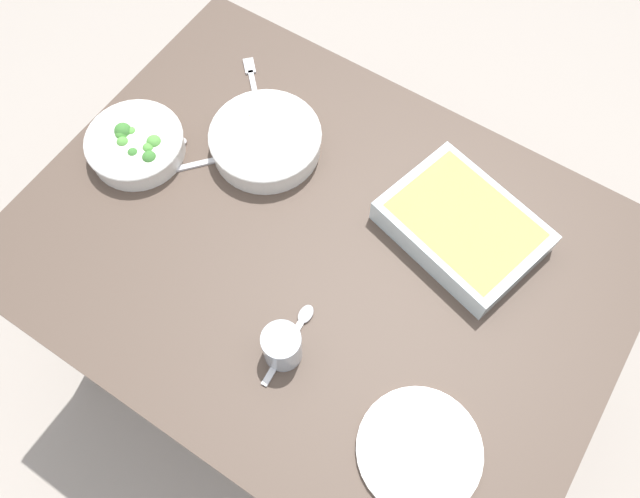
{
  "coord_description": "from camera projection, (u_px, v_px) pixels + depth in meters",
  "views": [
    {
      "loc": [
        0.3,
        -0.46,
        1.88
      ],
      "look_at": [
        0.0,
        0.0,
        0.74
      ],
      "focal_mm": 35.4,
      "sensor_mm": 36.0,
      "label": 1
    }
  ],
  "objects": [
    {
      "name": "ground_plane",
      "position": [
        320.0,
        354.0,
        1.93
      ],
      "size": [
        6.0,
        6.0,
        0.0
      ],
      "primitive_type": "plane",
      "color": "#9E9389"
    },
    {
      "name": "dining_table",
      "position": [
        320.0,
        267.0,
        1.34
      ],
      "size": [
        1.2,
        0.9,
        0.74
      ],
      "color": "#4C3D33",
      "rests_on": "ground_plane"
    },
    {
      "name": "stew_bowl",
      "position": [
        266.0,
        140.0,
        1.34
      ],
      "size": [
        0.24,
        0.24,
        0.06
      ],
      "color": "silver",
      "rests_on": "dining_table"
    },
    {
      "name": "broccoli_bowl",
      "position": [
        136.0,
        144.0,
        1.34
      ],
      "size": [
        0.21,
        0.21,
        0.07
      ],
      "color": "silver",
      "rests_on": "dining_table"
    },
    {
      "name": "baking_dish",
      "position": [
        463.0,
        226.0,
        1.25
      ],
      "size": [
        0.35,
        0.29,
        0.06
      ],
      "color": "silver",
      "rests_on": "dining_table"
    },
    {
      "name": "drink_cup",
      "position": [
        282.0,
        347.0,
        1.14
      ],
      "size": [
        0.07,
        0.07,
        0.08
      ],
      "color": "#B2BCC6",
      "rests_on": "dining_table"
    },
    {
      "name": "side_plate",
      "position": [
        419.0,
        450.0,
        1.09
      ],
      "size": [
        0.22,
        0.22,
        0.01
      ],
      "primitive_type": "cylinder",
      "color": "silver",
      "rests_on": "dining_table"
    },
    {
      "name": "spoon_by_stew",
      "position": [
        225.0,
        158.0,
        1.35
      ],
      "size": [
        0.13,
        0.14,
        0.01
      ],
      "color": "silver",
      "rests_on": "dining_table"
    },
    {
      "name": "spoon_by_broccoli",
      "position": [
        159.0,
        147.0,
        1.37
      ],
      "size": [
        0.13,
        0.14,
        0.01
      ],
      "color": "silver",
      "rests_on": "dining_table"
    },
    {
      "name": "spoon_spare",
      "position": [
        295.0,
        333.0,
        1.18
      ],
      "size": [
        0.03,
        0.18,
        0.01
      ],
      "color": "silver",
      "rests_on": "dining_table"
    },
    {
      "name": "fork_on_table",
      "position": [
        253.0,
        83.0,
        1.44
      ],
      "size": [
        0.14,
        0.14,
        0.01
      ],
      "color": "silver",
      "rests_on": "dining_table"
    }
  ]
}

